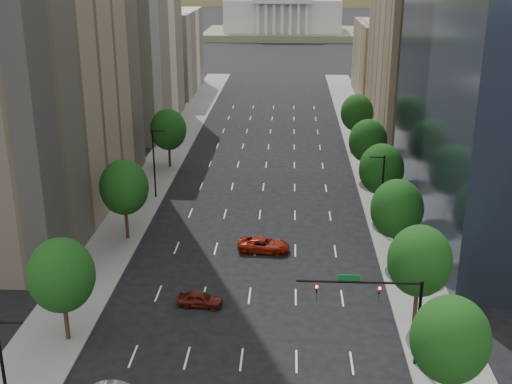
% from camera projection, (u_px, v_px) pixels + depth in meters
% --- Properties ---
extents(sidewalk_left, '(6.00, 200.00, 0.15)m').
position_uv_depth(sidewalk_left, '(131.00, 211.00, 78.50)').
color(sidewalk_left, slate).
rests_on(sidewalk_left, ground).
extents(sidewalk_right, '(6.00, 200.00, 0.15)m').
position_uv_depth(sidewalk_right, '(391.00, 216.00, 76.97)').
color(sidewalk_right, slate).
rests_on(sidewalk_right, ground).
extents(midrise_cream_left, '(14.00, 30.00, 35.00)m').
position_uv_depth(midrise_cream_left, '(128.00, 27.00, 113.56)').
color(midrise_cream_left, beige).
rests_on(midrise_cream_left, ground).
extents(filler_left, '(14.00, 26.00, 18.00)m').
position_uv_depth(filler_left, '(165.00, 52.00, 147.46)').
color(filler_left, beige).
rests_on(filler_left, ground).
extents(parking_tan_right, '(14.00, 30.00, 30.00)m').
position_uv_depth(parking_tan_right, '(420.00, 46.00, 109.12)').
color(parking_tan_right, '#8C7759').
rests_on(parking_tan_right, ground).
extents(filler_right, '(14.00, 26.00, 16.00)m').
position_uv_depth(filler_right, '(390.00, 60.00, 142.51)').
color(filler_right, '#8C7759').
rests_on(filler_right, ground).
extents(tree_right_0, '(5.20, 5.20, 8.39)m').
position_uv_depth(tree_right_0, '(450.00, 340.00, 42.34)').
color(tree_right_0, '#382316').
rests_on(tree_right_0, ground).
extents(tree_right_1, '(5.20, 5.20, 8.75)m').
position_uv_depth(tree_right_1, '(420.00, 261.00, 52.56)').
color(tree_right_1, '#382316').
rests_on(tree_right_1, ground).
extents(tree_right_2, '(5.20, 5.20, 8.61)m').
position_uv_depth(tree_right_2, '(397.00, 209.00, 63.90)').
color(tree_right_2, '#382316').
rests_on(tree_right_2, ground).
extents(tree_right_3, '(5.20, 5.20, 8.89)m').
position_uv_depth(tree_right_3, '(381.00, 169.00, 75.09)').
color(tree_right_3, '#382316').
rests_on(tree_right_3, ground).
extents(tree_right_4, '(5.20, 5.20, 8.46)m').
position_uv_depth(tree_right_4, '(368.00, 141.00, 88.40)').
color(tree_right_4, '#382316').
rests_on(tree_right_4, ground).
extents(tree_right_5, '(5.20, 5.20, 8.75)m').
position_uv_depth(tree_right_5, '(357.00, 113.00, 103.36)').
color(tree_right_5, '#382316').
rests_on(tree_right_5, ground).
extents(tree_left_0, '(5.20, 5.20, 8.75)m').
position_uv_depth(tree_left_0, '(61.00, 275.00, 50.18)').
color(tree_left_0, '#382316').
rests_on(tree_left_0, ground).
extents(tree_left_1, '(5.20, 5.20, 8.97)m').
position_uv_depth(tree_left_1, '(124.00, 187.00, 68.92)').
color(tree_left_1, '#382316').
rests_on(tree_left_1, ground).
extents(tree_left_2, '(5.20, 5.20, 8.68)m').
position_uv_depth(tree_left_2, '(168.00, 130.00, 93.48)').
color(tree_left_2, '#382316').
rests_on(tree_left_2, ground).
extents(streetlight_rn, '(1.70, 0.20, 9.00)m').
position_uv_depth(streetlight_rn, '(381.00, 192.00, 70.77)').
color(streetlight_rn, black).
rests_on(streetlight_rn, ground).
extents(streetlight_ls, '(1.70, 0.20, 9.00)m').
position_uv_depth(streetlight_ls, '(6.00, 380.00, 39.17)').
color(streetlight_ls, black).
rests_on(streetlight_ls, ground).
extents(streetlight_ln, '(1.70, 0.20, 9.00)m').
position_uv_depth(streetlight_ln, '(154.00, 162.00, 81.50)').
color(streetlight_ln, black).
rests_on(streetlight_ln, ground).
extents(traffic_signal, '(9.12, 0.40, 7.38)m').
position_uv_depth(traffic_signal, '(386.00, 303.00, 47.28)').
color(traffic_signal, black).
rests_on(traffic_signal, ground).
extents(capitol, '(60.00, 40.00, 35.20)m').
position_uv_depth(capitol, '(283.00, 14.00, 253.33)').
color(capitol, '#596647').
rests_on(capitol, ground).
extents(foothills, '(720.00, 413.00, 263.00)m').
position_uv_depth(foothills, '(325.00, 37.00, 596.11)').
color(foothills, olive).
rests_on(foothills, ground).
extents(car_maroon, '(4.11, 1.95, 1.36)m').
position_uv_depth(car_maroon, '(200.00, 299.00, 56.97)').
color(car_maroon, '#4B130C').
rests_on(car_maroon, ground).
extents(car_red_far, '(5.54, 2.86, 1.49)m').
position_uv_depth(car_red_far, '(264.00, 245.00, 67.70)').
color(car_red_far, maroon).
rests_on(car_red_far, ground).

